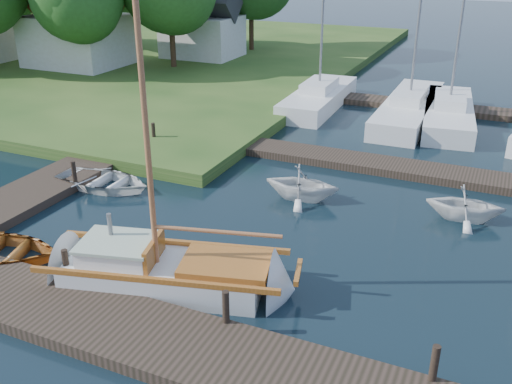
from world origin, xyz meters
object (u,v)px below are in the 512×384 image
at_px(house_a, 77,27).
at_px(tender_d, 466,201).
at_px(tender_b, 302,181).
at_px(marina_boat_2, 448,112).
at_px(mooring_post_5, 154,132).
at_px(house_c, 202,26).
at_px(mooring_post_4, 74,172).
at_px(marina_boat_1, 409,107).
at_px(mooring_post_1, 66,264).
at_px(mooring_post_2, 226,307).
at_px(tender_a, 103,178).
at_px(mooring_post_3, 435,363).
at_px(marina_boat_0, 319,96).
at_px(sailboat, 171,274).

bearing_deg(house_a, tender_d, -26.37).
xyz_separation_m(tender_b, marina_boat_2, (3.43, 11.32, -0.10)).
bearing_deg(tender_b, mooring_post_5, 67.56).
bearing_deg(mooring_post_5, house_c, 112.38).
bearing_deg(mooring_post_4, tender_d, 14.04).
height_order(tender_d, marina_boat_2, marina_boat_2).
xyz_separation_m(marina_boat_1, house_c, (-16.08, 7.94, 2.02)).
relative_size(mooring_post_1, mooring_post_2, 1.00).
distance_m(tender_a, tender_b, 7.09).
bearing_deg(marina_boat_2, tender_d, -177.30).
height_order(mooring_post_3, tender_b, tender_b).
height_order(mooring_post_1, house_c, house_c).
relative_size(mooring_post_2, marina_boat_2, 0.08).
relative_size(mooring_post_2, mooring_post_4, 1.00).
distance_m(mooring_post_3, mooring_post_5, 16.40).
bearing_deg(tender_a, mooring_post_5, 8.25).
relative_size(mooring_post_5, marina_boat_0, 0.08).
height_order(mooring_post_5, marina_boat_1, marina_boat_1).
distance_m(sailboat, house_a, 27.85).
relative_size(mooring_post_1, sailboat, 0.08).
xyz_separation_m(mooring_post_4, tender_a, (0.76, 0.59, -0.33)).
bearing_deg(mooring_post_2, marina_boat_0, 102.25).
xyz_separation_m(tender_d, house_a, (-25.81, 12.80, 2.33)).
xyz_separation_m(mooring_post_2, mooring_post_3, (4.50, 0.00, 0.00)).
bearing_deg(mooring_post_3, tender_b, 125.65).
bearing_deg(tender_b, marina_boat_1, -12.20).
relative_size(mooring_post_2, house_a, 0.13).
distance_m(mooring_post_5, marina_boat_1, 12.83).
relative_size(mooring_post_2, mooring_post_3, 1.00).
xyz_separation_m(mooring_post_4, sailboat, (6.36, -3.85, -0.36)).
distance_m(tender_b, marina_boat_2, 11.83).
relative_size(mooring_post_2, tender_b, 0.31).
bearing_deg(mooring_post_4, tender_b, 18.80).
bearing_deg(mooring_post_4, sailboat, -31.23).
distance_m(mooring_post_1, sailboat, 2.64).
bearing_deg(tender_b, marina_boat_0, 10.88).
xyz_separation_m(mooring_post_1, marina_boat_2, (6.99, 18.90, -0.13)).
xyz_separation_m(mooring_post_5, house_a, (-13.00, 11.00, 2.26)).
bearing_deg(tender_b, marina_boat_2, -21.52).
bearing_deg(mooring_post_2, house_a, 135.67).
bearing_deg(tender_a, tender_d, -79.30).
distance_m(sailboat, marina_boat_0, 18.13).
xyz_separation_m(sailboat, tender_b, (1.21, 6.43, 0.33)).
bearing_deg(tender_a, mooring_post_3, -116.09).
height_order(tender_d, marina_boat_0, marina_boat_0).
bearing_deg(tender_b, sailboat, 164.68).
distance_m(mooring_post_2, mooring_post_4, 9.86).
height_order(mooring_post_1, mooring_post_3, same).
xyz_separation_m(mooring_post_5, marina_boat_0, (4.34, 9.16, -0.14)).
relative_size(tender_d, house_a, 0.38).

